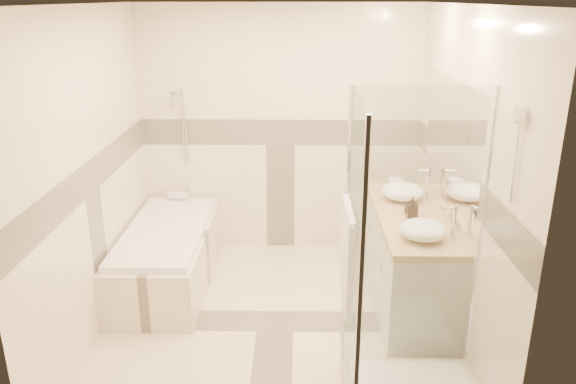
{
  "coord_description": "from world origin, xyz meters",
  "views": [
    {
      "loc": [
        0.17,
        -4.04,
        2.55
      ],
      "look_at": [
        0.1,
        0.25,
        1.05
      ],
      "focal_mm": 35.0,
      "sensor_mm": 36.0,
      "label": 1
    }
  ],
  "objects_px": {
    "bathtub": "(167,253)",
    "vessel_sink_far": "(423,230)",
    "vessel_sink_near": "(403,191)",
    "amenity_bottle_b": "(411,207)",
    "amenity_bottle_a": "(413,208)",
    "shower_enclosure": "(400,337)",
    "vanity": "(408,260)"
  },
  "relations": [
    {
      "from": "bathtub",
      "to": "vessel_sink_far",
      "type": "bearing_deg",
      "value": -22.01
    },
    {
      "from": "vessel_sink_near",
      "to": "amenity_bottle_b",
      "type": "relative_size",
      "value": 2.69
    },
    {
      "from": "bathtub",
      "to": "amenity_bottle_a",
      "type": "bearing_deg",
      "value": -12.25
    },
    {
      "from": "vessel_sink_near",
      "to": "vessel_sink_far",
      "type": "height_order",
      "value": "vessel_sink_near"
    },
    {
      "from": "shower_enclosure",
      "to": "vessel_sink_far",
      "type": "xyz_separation_m",
      "value": [
        0.27,
        0.76,
        0.42
      ]
    },
    {
      "from": "bathtub",
      "to": "amenity_bottle_b",
      "type": "distance_m",
      "value": 2.25
    },
    {
      "from": "vanity",
      "to": "vessel_sink_near",
      "type": "bearing_deg",
      "value": 93.3
    },
    {
      "from": "bathtub",
      "to": "vessel_sink_near",
      "type": "xyz_separation_m",
      "value": [
        2.13,
        -0.0,
        0.62
      ]
    },
    {
      "from": "shower_enclosure",
      "to": "amenity_bottle_b",
      "type": "height_order",
      "value": "shower_enclosure"
    },
    {
      "from": "vanity",
      "to": "amenity_bottle_a",
      "type": "xyz_separation_m",
      "value": [
        -0.02,
        -0.11,
        0.51
      ]
    },
    {
      "from": "vessel_sink_far",
      "to": "amenity_bottle_a",
      "type": "height_order",
      "value": "amenity_bottle_a"
    },
    {
      "from": "amenity_bottle_b",
      "to": "amenity_bottle_a",
      "type": "bearing_deg",
      "value": -90.0
    },
    {
      "from": "bathtub",
      "to": "vanity",
      "type": "distance_m",
      "value": 2.18
    },
    {
      "from": "amenity_bottle_b",
      "to": "bathtub",
      "type": "bearing_deg",
      "value": 169.61
    },
    {
      "from": "shower_enclosure",
      "to": "amenity_bottle_b",
      "type": "relative_size",
      "value": 14.67
    },
    {
      "from": "bathtub",
      "to": "amenity_bottle_b",
      "type": "height_order",
      "value": "amenity_bottle_b"
    },
    {
      "from": "amenity_bottle_a",
      "to": "vessel_sink_far",
      "type": "bearing_deg",
      "value": -90.0
    },
    {
      "from": "shower_enclosure",
      "to": "vessel_sink_near",
      "type": "bearing_deg",
      "value": 80.42
    },
    {
      "from": "vanity",
      "to": "vessel_sink_near",
      "type": "xyz_separation_m",
      "value": [
        -0.02,
        0.35,
        0.5
      ]
    },
    {
      "from": "vanity",
      "to": "amenity_bottle_b",
      "type": "height_order",
      "value": "amenity_bottle_b"
    },
    {
      "from": "bathtub",
      "to": "vessel_sink_near",
      "type": "bearing_deg",
      "value": -0.1
    },
    {
      "from": "amenity_bottle_a",
      "to": "amenity_bottle_b",
      "type": "distance_m",
      "value": 0.07
    },
    {
      "from": "vanity",
      "to": "vessel_sink_far",
      "type": "xyz_separation_m",
      "value": [
        -0.02,
        -0.51,
        0.49
      ]
    },
    {
      "from": "vessel_sink_far",
      "to": "vessel_sink_near",
      "type": "bearing_deg",
      "value": 90.0
    },
    {
      "from": "vessel_sink_near",
      "to": "bathtub",
      "type": "bearing_deg",
      "value": 179.9
    },
    {
      "from": "vessel_sink_far",
      "to": "amenity_bottle_b",
      "type": "xyz_separation_m",
      "value": [
        0.0,
        0.47,
        -0.0
      ]
    },
    {
      "from": "vessel_sink_far",
      "to": "bathtub",
      "type": "bearing_deg",
      "value": 157.99
    },
    {
      "from": "vessel_sink_near",
      "to": "shower_enclosure",
      "type": "bearing_deg",
      "value": -99.58
    },
    {
      "from": "amenity_bottle_b",
      "to": "vanity",
      "type": "bearing_deg",
      "value": 63.86
    },
    {
      "from": "bathtub",
      "to": "vanity",
      "type": "xyz_separation_m",
      "value": [
        2.15,
        -0.35,
        0.12
      ]
    },
    {
      "from": "bathtub",
      "to": "vanity",
      "type": "relative_size",
      "value": 1.05
    },
    {
      "from": "vessel_sink_near",
      "to": "vessel_sink_far",
      "type": "xyz_separation_m",
      "value": [
        0.0,
        -0.86,
        -0.0
      ]
    }
  ]
}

